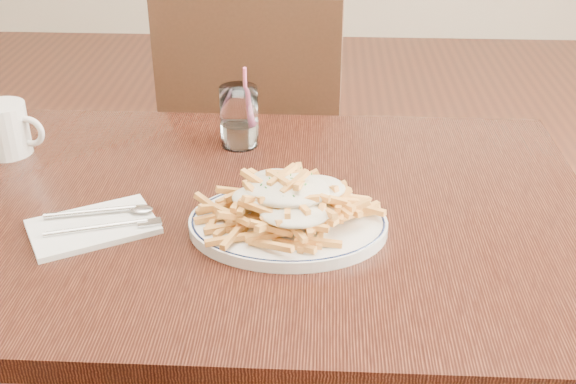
# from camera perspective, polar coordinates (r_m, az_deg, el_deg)

# --- Properties ---
(table) EXTENTS (1.20, 0.80, 0.75)m
(table) POSITION_cam_1_polar(r_m,az_deg,el_deg) (1.28, -3.38, -4.06)
(table) COLOR black
(table) RESTS_ON ground
(chair_far) EXTENTS (0.48, 0.48, 0.97)m
(chair_far) POSITION_cam_1_polar(r_m,az_deg,el_deg) (1.93, -2.48, 3.88)
(chair_far) COLOR black
(chair_far) RESTS_ON ground
(fries_plate) EXTENTS (0.34, 0.30, 0.02)m
(fries_plate) POSITION_cam_1_polar(r_m,az_deg,el_deg) (1.16, 0.00, -2.55)
(fries_plate) COLOR white
(fries_plate) RESTS_ON table
(loaded_fries) EXTENTS (0.30, 0.27, 0.08)m
(loaded_fries) POSITION_cam_1_polar(r_m,az_deg,el_deg) (1.13, 0.00, -0.39)
(loaded_fries) COLOR gold
(loaded_fries) RESTS_ON fries_plate
(napkin) EXTENTS (0.23, 0.21, 0.01)m
(napkin) POSITION_cam_1_polar(r_m,az_deg,el_deg) (1.20, -15.16, -2.66)
(napkin) COLOR white
(napkin) RESTS_ON table
(cutlery) EXTENTS (0.20, 0.12, 0.01)m
(cutlery) POSITION_cam_1_polar(r_m,az_deg,el_deg) (1.21, -15.15, -2.18)
(cutlery) COLOR silver
(cutlery) RESTS_ON napkin
(water_glass) EXTENTS (0.07, 0.07, 0.16)m
(water_glass) POSITION_cam_1_polar(r_m,az_deg,el_deg) (1.43, -3.87, 5.67)
(water_glass) COLOR white
(water_glass) RESTS_ON table
(coffee_mug) EXTENTS (0.13, 0.09, 0.10)m
(coffee_mug) POSITION_cam_1_polar(r_m,az_deg,el_deg) (1.49, -21.39, 4.63)
(coffee_mug) COLOR white
(coffee_mug) RESTS_ON table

